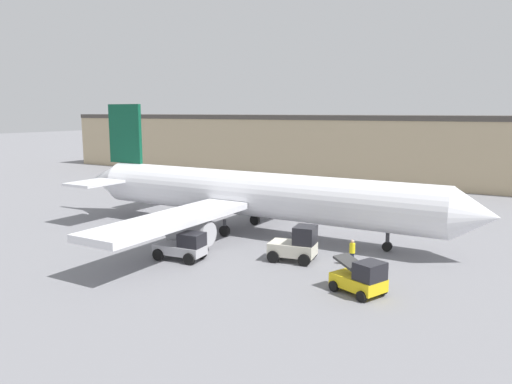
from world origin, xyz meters
TOP-DOWN VIEW (x-y plane):
  - ground_plane at (0.00, 0.00)m, footprint 400.00×400.00m
  - terminal_building at (-11.92, 36.44)m, footprint 91.92×10.61m
  - airplane at (-0.93, 0.00)m, footprint 38.32×32.67m
  - ground_crew_worker at (10.15, -4.54)m, footprint 0.38×0.38m
  - baggage_tug at (-0.24, -9.40)m, footprint 3.71×2.20m
  - belt_loader_truck at (12.46, -9.45)m, footprint 3.36×2.84m
  - pushback_tug at (6.57, -5.65)m, footprint 3.39×2.61m

SIDE VIEW (x-z plane):
  - ground_plane at x=0.00m, z-range 0.00..0.00m
  - ground_crew_worker at x=10.15m, z-range 0.06..1.80m
  - belt_loader_truck at x=12.46m, z-range -0.05..1.94m
  - baggage_tug at x=-0.24m, z-range -0.04..1.94m
  - pushback_tug at x=6.57m, z-range -0.10..2.40m
  - airplane at x=-0.93m, z-range -2.20..8.66m
  - terminal_building at x=-11.92m, z-range 0.01..9.64m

